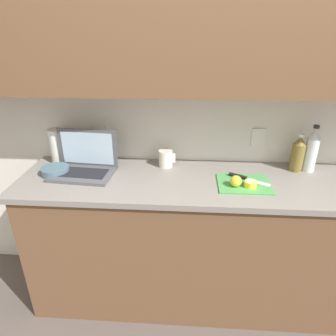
# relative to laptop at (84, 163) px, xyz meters

# --- Properties ---
(ground_plane) EXTENTS (12.00, 12.00, 0.00)m
(ground_plane) POSITION_rel_laptop_xyz_m (0.86, -0.06, -0.99)
(ground_plane) COLOR #564C47
(ground_plane) RESTS_ON ground
(wall_back) EXTENTS (5.20, 0.38, 2.60)m
(wall_back) POSITION_rel_laptop_xyz_m (0.86, 0.17, 0.56)
(wall_back) COLOR white
(wall_back) RESTS_ON ground_plane
(counter_unit) EXTENTS (2.49, 0.60, 0.93)m
(counter_unit) POSITION_rel_laptop_xyz_m (0.88, -0.05, -0.52)
(counter_unit) COLOR brown
(counter_unit) RESTS_ON ground_plane
(laptop) EXTENTS (0.40, 0.28, 0.26)m
(laptop) POSITION_rel_laptop_xyz_m (0.00, 0.00, 0.00)
(laptop) COLOR #515156
(laptop) RESTS_ON counter_unit
(cutting_board) EXTENTS (0.30, 0.25, 0.01)m
(cutting_board) POSITION_rel_laptop_xyz_m (0.98, -0.10, -0.06)
(cutting_board) COLOR #4C9E51
(cutting_board) RESTS_ON counter_unit
(knife) EXTENTS (0.24, 0.15, 0.02)m
(knife) POSITION_rel_laptop_xyz_m (0.98, -0.04, -0.05)
(knife) COLOR silver
(knife) RESTS_ON cutting_board
(lemon_half_cut) EXTENTS (0.07, 0.07, 0.04)m
(lemon_half_cut) POSITION_rel_laptop_xyz_m (1.01, -0.14, -0.04)
(lemon_half_cut) COLOR yellow
(lemon_half_cut) RESTS_ON cutting_board
(lemon_whole_beside) EXTENTS (0.07, 0.07, 0.07)m
(lemon_whole_beside) POSITION_rel_laptop_xyz_m (0.93, -0.14, -0.02)
(lemon_whole_beside) COLOR yellow
(lemon_whole_beside) RESTS_ON cutting_board
(bottle_green_soda) EXTENTS (0.08, 0.08, 0.30)m
(bottle_green_soda) POSITION_rel_laptop_xyz_m (1.42, 0.13, 0.08)
(bottle_green_soda) COLOR silver
(bottle_green_soda) RESTS_ON counter_unit
(bottle_oil_tall) EXTENTS (0.08, 0.08, 0.25)m
(bottle_oil_tall) POSITION_rel_laptop_xyz_m (1.34, 0.13, 0.05)
(bottle_oil_tall) COLOR olive
(bottle_oil_tall) RESTS_ON counter_unit
(measuring_cup) EXTENTS (0.11, 0.09, 0.11)m
(measuring_cup) POSITION_rel_laptop_xyz_m (0.50, 0.13, -0.01)
(measuring_cup) COLOR silver
(measuring_cup) RESTS_ON counter_unit
(bowl_white) EXTENTS (0.17, 0.17, 0.05)m
(bowl_white) POSITION_rel_laptop_xyz_m (-0.18, -0.04, -0.04)
(bowl_white) COLOR slate
(bowl_white) RESTS_ON counter_unit
(paper_towel_roll) EXTENTS (0.11, 0.11, 0.23)m
(paper_towel_roll) POSITION_rel_laptop_xyz_m (-0.22, 0.15, 0.05)
(paper_towel_roll) COLOR white
(paper_towel_roll) RESTS_ON counter_unit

